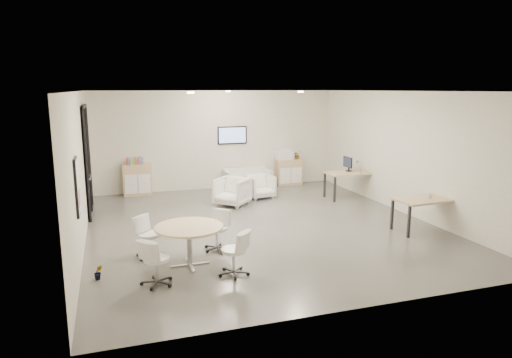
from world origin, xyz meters
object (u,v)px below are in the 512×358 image
object	(u,v)px
desk_rear	(351,175)
round_table	(189,230)
armchair_left	(232,190)
armchair_right	(260,185)
loveseat	(247,179)
sideboard_left	(137,180)
desk_front	(427,202)
sideboard_right	(289,172)

from	to	relation	value
desk_rear	round_table	size ratio (longest dim) A/B	1.22
armchair_left	armchair_right	bearing A→B (deg)	73.85
loveseat	desk_rear	bearing A→B (deg)	-45.57
armchair_right	desk_rear	distance (m)	2.77
sideboard_left	loveseat	distance (m)	3.52
loveseat	armchair_left	world-z (taller)	armchair_left
armchair_right	desk_front	world-z (taller)	desk_front
round_table	loveseat	bearing A→B (deg)	64.14
loveseat	desk_front	bearing A→B (deg)	-70.20
sideboard_right	armchair_left	world-z (taller)	sideboard_right
desk_rear	desk_front	size ratio (longest dim) A/B	0.99
desk_front	round_table	world-z (taller)	desk_front
desk_rear	desk_front	xyz separation A→B (m)	(0.01, -3.45, -0.02)
desk_front	armchair_left	bearing A→B (deg)	129.90
desk_front	round_table	xyz separation A→B (m)	(-5.59, -0.44, -0.01)
round_table	desk_rear	bearing A→B (deg)	34.90
round_table	armchair_right	bearing A→B (deg)	57.92
armchair_right	loveseat	bearing A→B (deg)	81.89
round_table	desk_front	bearing A→B (deg)	4.53
desk_front	round_table	size ratio (longest dim) A/B	1.22
armchair_right	desk_front	distance (m)	5.03
sideboard_right	round_table	size ratio (longest dim) A/B	0.70
armchair_right	round_table	bearing A→B (deg)	-129.75
loveseat	armchair_left	size ratio (longest dim) A/B	1.81
armchair_left	sideboard_right	bearing A→B (deg)	83.36
loveseat	desk_front	distance (m)	6.28
armchair_left	desk_front	world-z (taller)	armchair_left
armchair_right	desk_front	bearing A→B (deg)	-66.13
sideboard_left	sideboard_right	world-z (taller)	sideboard_left
sideboard_left	armchair_left	distance (m)	3.27
loveseat	desk_rear	xyz separation A→B (m)	(2.61, -2.24, 0.41)
sideboard_left	armchair_right	bearing A→B (deg)	-23.69
sideboard_right	armchair_right	xyz separation A→B (m)	(-1.56, -1.55, -0.06)
sideboard_right	sideboard_left	bearing A→B (deg)	-179.90
sideboard_right	desk_front	bearing A→B (deg)	-79.58
sideboard_left	round_table	size ratio (longest dim) A/B	0.77
armchair_left	desk_rear	xyz separation A→B (m)	(3.66, -0.23, 0.28)
round_table	armchair_left	bearing A→B (deg)	64.98
desk_rear	desk_front	bearing A→B (deg)	-89.02
armchair_left	armchair_right	size ratio (longest dim) A/B	1.13
sideboard_right	round_table	xyz separation A→B (m)	(-4.52, -6.27, 0.24)
sideboard_right	armchair_left	xyz separation A→B (m)	(-2.59, -2.15, -0.01)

